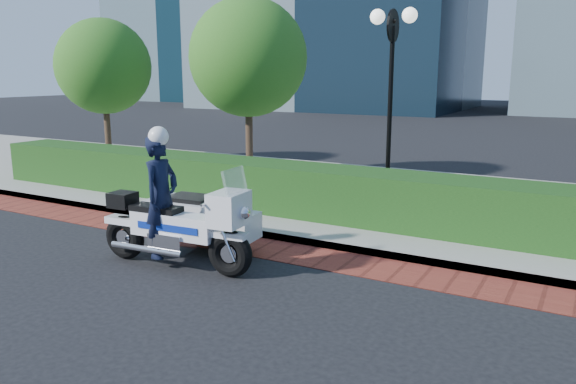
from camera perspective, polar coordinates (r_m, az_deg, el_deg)
The scene contains 8 objects.
ground at distance 8.83m, azimuth -7.95°, elevation -8.25°, with size 120.00×120.00×0.00m, color black.
brick_strip at distance 9.99m, azimuth -2.74°, elevation -5.67°, with size 60.00×1.00×0.01m, color maroon.
sidewalk at distance 13.86m, azimuth 7.16°, elevation -0.41°, with size 60.00×8.00×0.15m, color gray.
hedge_main at distance 11.60m, azimuth 2.73°, elevation 0.13°, with size 18.00×1.20×1.00m, color #133311.
lamppost at distance 12.44m, azimuth 10.44°, elevation 11.47°, with size 1.02×0.70×4.21m.
tree_a at distance 19.19m, azimuth -18.25°, elevation 12.01°, with size 3.00×3.00×4.58m.
tree_b at distance 15.62m, azimuth -4.08°, elevation 13.46°, with size 3.20×3.20×4.89m.
police_motorcycle at distance 9.36m, azimuth -10.64°, elevation -2.25°, with size 2.77×1.96×2.24m.
Camera 1 is at (5.06, -6.56, 3.05)m, focal length 35.00 mm.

